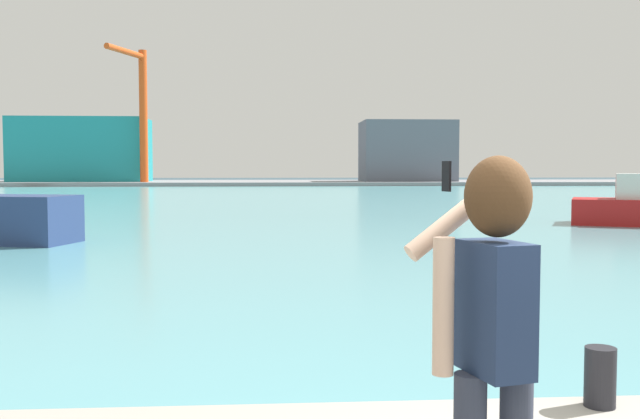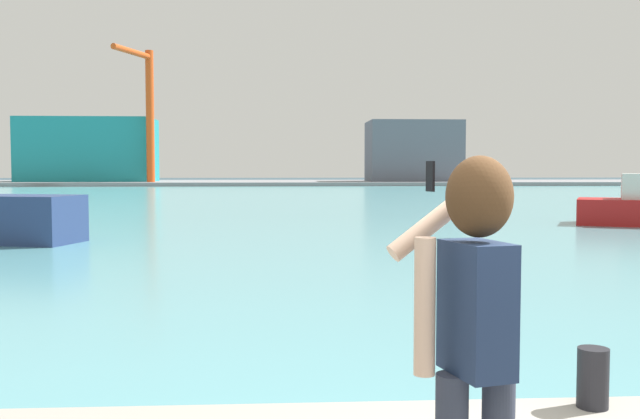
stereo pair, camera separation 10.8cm
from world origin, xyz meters
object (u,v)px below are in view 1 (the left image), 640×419
(port_crane, at_px, (140,104))
(warehouse_right, at_px, (407,151))
(harbor_bollard, at_px, (600,377))
(person_photographer, at_px, (491,316))
(warehouse_left, at_px, (82,150))

(port_crane, bearing_deg, warehouse_right, 9.01)
(harbor_bollard, height_order, port_crane, port_crane)
(harbor_bollard, distance_m, warehouse_right, 89.86)
(person_photographer, distance_m, warehouse_right, 91.92)
(harbor_bollard, bearing_deg, port_crane, 102.40)
(warehouse_left, xyz_separation_m, warehouse_right, (42.71, -0.79, -0.14))
(person_photographer, xyz_separation_m, harbor_bollard, (1.39, 1.87, -0.85))
(harbor_bollard, distance_m, warehouse_left, 93.25)
(harbor_bollard, height_order, warehouse_right, warehouse_right)
(warehouse_left, xyz_separation_m, port_crane, (8.72, -6.18, 5.40))
(person_photographer, height_order, port_crane, port_crane)
(person_photographer, xyz_separation_m, port_crane, (-16.86, 84.87, 8.42))
(warehouse_right, bearing_deg, harbor_bollard, -100.10)
(person_photographer, bearing_deg, warehouse_left, 1.36)
(warehouse_left, relative_size, port_crane, 1.05)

